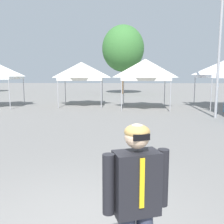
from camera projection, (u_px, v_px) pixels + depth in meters
The scene contains 5 objects.
canopy_tent_behind_right at pixel (81, 71), 18.23m from camera, with size 3.25×3.25×3.17m.
canopy_tent_far_right at pixel (145, 70), 16.63m from camera, with size 3.27×3.27×3.29m.
person_foreground at pixel (136, 202), 2.36m from camera, with size 0.62×0.36×1.78m.
light_pole_near_lift at pixel (221, 22), 12.52m from camera, with size 0.36×0.36×8.61m.
tree_behind_tents_left at pixel (123, 49), 29.80m from camera, with size 4.98×4.98×8.11m.
Camera 1 is at (0.68, -3.22, 2.21)m, focal length 40.22 mm.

